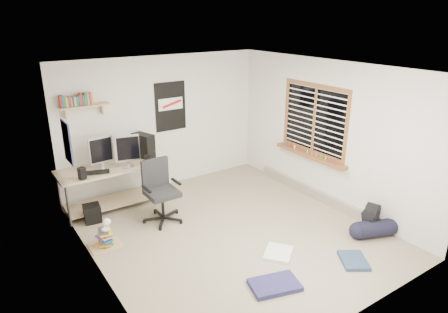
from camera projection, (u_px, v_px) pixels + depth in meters
floor at (232, 232)px, 6.19m from camera, size 4.00×4.50×0.01m
ceiling at (233, 68)px, 5.34m from camera, size 4.00×4.50×0.01m
back_wall at (164, 123)px, 7.52m from camera, size 4.00×0.01×2.50m
left_wall at (94, 188)px, 4.71m from camera, size 0.01×4.50×2.50m
right_wall at (328, 134)px, 6.82m from camera, size 0.01×4.50×2.50m
desk at (109, 188)px, 6.87m from camera, size 1.79×1.22×0.75m
monitor_left at (102, 156)px, 6.59m from camera, size 0.41×0.14×0.44m
monitor_right at (128, 154)px, 6.67m from camera, size 0.42×0.19×0.45m
pc_tower at (144, 146)px, 7.14m from camera, size 0.31×0.45×0.43m
keyboard at (95, 172)px, 6.48m from camera, size 0.47×0.28×0.02m
speaker_left at (82, 173)px, 6.21m from camera, size 0.12×0.12×0.19m
speaker_right at (147, 160)px, 6.79m from camera, size 0.11×0.11×0.18m
office_chair at (162, 193)px, 6.37m from camera, size 0.68×0.68×1.02m
wall_shelf at (84, 106)px, 6.49m from camera, size 0.80×0.22×0.24m
poster_back_wall at (171, 107)px, 7.48m from camera, size 0.62×0.03×0.92m
poster_left_wall at (67, 142)px, 5.57m from camera, size 0.02×0.42×0.60m
window at (314, 120)px, 6.96m from camera, size 0.10×1.50×1.26m
baseboard_heater at (308, 190)px, 7.42m from camera, size 0.08×2.50×0.18m
backpack at (371, 221)px, 6.10m from camera, size 0.35×0.31×0.38m
duffel_bag at (374, 229)px, 6.01m from camera, size 0.35×0.35×0.53m
tshirt at (278, 253)px, 5.62m from camera, size 0.56×0.55×0.04m
jeans_a at (275, 285)px, 4.94m from camera, size 0.69×0.54×0.07m
jeans_b at (354, 261)px, 5.43m from camera, size 0.52×0.55×0.06m
book_stack at (105, 237)px, 5.77m from camera, size 0.45×0.40×0.26m
desk_lamp at (105, 223)px, 5.68m from camera, size 0.15×0.22×0.20m
subwoofer at (92, 213)px, 6.47m from camera, size 0.29×0.29×0.29m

